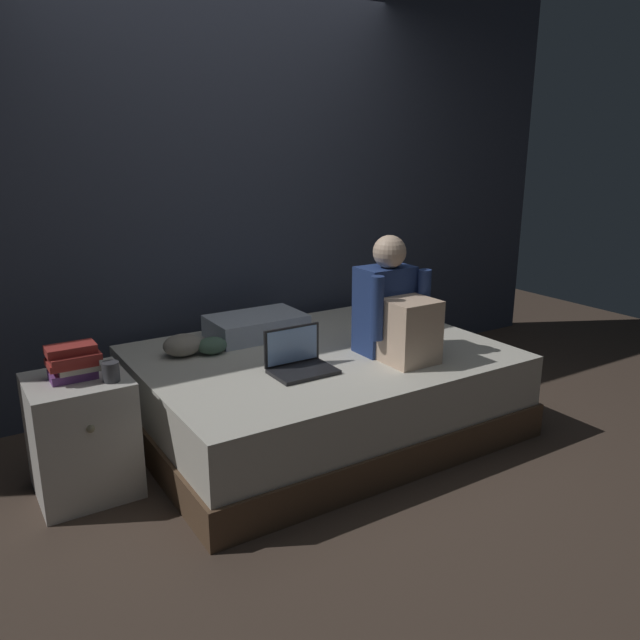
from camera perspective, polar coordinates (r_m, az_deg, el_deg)
ground_plane at (r=3.35m, az=-0.08°, el=-12.47°), size 8.00×8.00×0.00m
wall_back at (r=4.03m, az=-9.45°, el=12.20°), size 5.60×0.10×2.70m
bed at (r=3.58m, az=0.07°, el=-6.46°), size 2.00×1.50×0.47m
nightstand at (r=3.15m, az=-20.93°, el=-9.85°), size 0.44×0.46×0.57m
person_sitting at (r=3.39m, az=6.84°, el=0.81°), size 0.39×0.44×0.66m
laptop at (r=3.19m, az=-1.96°, el=-3.74°), size 0.32×0.23×0.22m
pillow at (r=3.77m, az=-5.85°, el=-0.52°), size 0.56×0.36×0.13m
book_stack at (r=3.01m, az=-21.66°, el=-3.55°), size 0.22×0.16×0.16m
mug at (r=2.94m, az=-18.59°, el=-4.51°), size 0.08×0.08×0.09m
clothes_pile at (r=3.49m, az=-11.62°, el=-2.27°), size 0.34×0.22×0.12m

